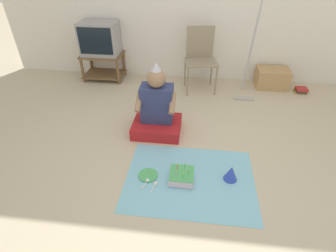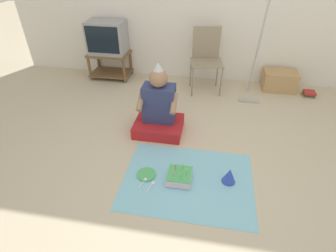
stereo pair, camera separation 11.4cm
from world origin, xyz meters
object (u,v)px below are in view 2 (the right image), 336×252
folding_chair (206,55)px  birthday_cake (179,176)px  cardboard_box_stack (279,80)px  person_seated (159,111)px  tv (107,37)px  party_hat_blue (229,175)px  book_pile (309,94)px  dust_mop (254,73)px  paper_plate (146,174)px

folding_chair → birthday_cake: 2.04m
birthday_cake → cardboard_box_stack: bearing=60.1°
person_seated → birthday_cake: person_seated is taller
tv → party_hat_blue: tv is taller
book_pile → tv: bearing=177.1°
cardboard_box_stack → birthday_cake: size_ratio=2.07×
dust_mop → party_hat_blue: 1.75m
cardboard_box_stack → paper_plate: bearing=-126.2°
cardboard_box_stack → party_hat_blue: bearing=-110.3°
tv → party_hat_blue: (1.90, -2.08, -0.58)m
tv → person_seated: tv is taller
tv → cardboard_box_stack: size_ratio=1.18×
tv → paper_plate: size_ratio=2.99×
folding_chair → paper_plate: folding_chair is taller
folding_chair → birthday_cake: size_ratio=3.93×
folding_chair → party_hat_blue: size_ratio=5.83×
cardboard_box_stack → person_seated: (-1.59, -1.38, 0.13)m
cardboard_box_stack → birthday_cake: (-1.24, -2.14, -0.10)m
dust_mop → person_seated: bearing=-139.0°
tv → dust_mop: bearing=-9.9°
dust_mop → book_pile: dust_mop is taller
folding_chair → book_pile: 1.62m
book_pile → party_hat_blue: party_hat_blue is taller
party_hat_blue → folding_chair: bearing=100.4°
book_pile → birthday_cake: bearing=-129.8°
book_pile → birthday_cake: 2.58m
folding_chair → book_pile: (1.54, 0.01, -0.49)m
paper_plate → dust_mop: bearing=57.7°
folding_chair → cardboard_box_stack: 1.20m
folding_chair → dust_mop: size_ratio=0.68×
folding_chair → dust_mop: bearing=-18.6°
cardboard_box_stack → person_seated: bearing=-139.1°
cardboard_box_stack → book_pile: size_ratio=2.69×
tv → cardboard_box_stack: tv is taller
tv → birthday_cake: 2.65m
cardboard_box_stack → folding_chair: bearing=-171.5°
cardboard_box_stack → paper_plate: cardboard_box_stack is taller
party_hat_blue → paper_plate: bearing=-176.3°
paper_plate → folding_chair: bearing=77.5°
dust_mop → paper_plate: size_ratio=7.06×
dust_mop → paper_plate: dust_mop is taller
birthday_cake → dust_mop: bearing=66.1°
cardboard_box_stack → party_hat_blue: cardboard_box_stack is taller
folding_chair → cardboard_box_stack: folding_chair is taller
folding_chair → birthday_cake: folding_chair is taller
dust_mop → book_pile: size_ratio=7.52×
folding_chair → birthday_cake: bearing=-93.2°
folding_chair → dust_mop: dust_mop is taller
book_pile → person_seated: 2.35m
cardboard_box_stack → person_seated: 2.10m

